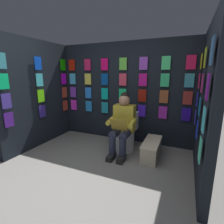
# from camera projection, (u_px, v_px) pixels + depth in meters

# --- Properties ---
(ground_plane) EXTENTS (30.00, 30.00, 0.00)m
(ground_plane) POSITION_uv_depth(u_px,v_px,m) (76.00, 185.00, 2.41)
(ground_plane) COLOR gray
(display_wall_back) EXTENTS (3.17, 0.14, 2.22)m
(display_wall_back) POSITION_uv_depth(u_px,v_px,m) (124.00, 93.00, 3.90)
(display_wall_back) COLOR black
(display_wall_back) RESTS_ON ground
(display_wall_left) EXTENTS (0.14, 1.89, 2.22)m
(display_wall_left) POSITION_uv_depth(u_px,v_px,m) (206.00, 105.00, 2.39)
(display_wall_left) COLOR black
(display_wall_left) RESTS_ON ground
(display_wall_right) EXTENTS (0.14, 1.89, 2.22)m
(display_wall_right) POSITION_uv_depth(u_px,v_px,m) (38.00, 94.00, 3.63)
(display_wall_right) COLOR black
(display_wall_right) RESTS_ON ground
(toilet) EXTENTS (0.41, 0.56, 0.77)m
(toilet) POSITION_uv_depth(u_px,v_px,m) (126.00, 134.00, 3.51)
(toilet) COLOR white
(toilet) RESTS_ON ground
(person_reading) EXTENTS (0.53, 0.69, 1.19)m
(person_reading) POSITION_uv_depth(u_px,v_px,m) (122.00, 124.00, 3.25)
(person_reading) COLOR gold
(person_reading) RESTS_ON ground
(comic_longbox_near) EXTENTS (0.29, 0.76, 0.32)m
(comic_longbox_near) POSITION_uv_depth(u_px,v_px,m) (152.00, 149.00, 3.18)
(comic_longbox_near) COLOR beige
(comic_longbox_near) RESTS_ON ground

